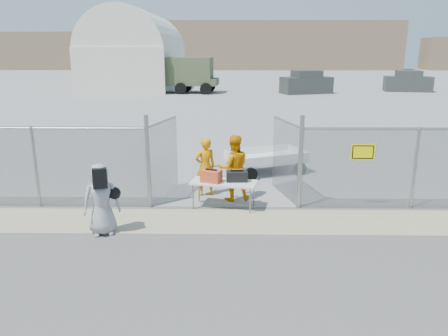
{
  "coord_description": "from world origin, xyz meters",
  "views": [
    {
      "loc": [
        0.17,
        -9.07,
        4.16
      ],
      "look_at": [
        0.0,
        2.0,
        1.1
      ],
      "focal_mm": 35.0,
      "sensor_mm": 36.0,
      "label": 1
    }
  ],
  "objects_px": {
    "folding_table": "(224,195)",
    "security_worker_left": "(205,167)",
    "visitor": "(101,199)",
    "security_worker_right": "(234,168)",
    "utility_trailer": "(266,161)"
  },
  "relations": [
    {
      "from": "folding_table",
      "to": "security_worker_left",
      "type": "bearing_deg",
      "value": 129.96
    },
    {
      "from": "security_worker_left",
      "to": "visitor",
      "type": "height_order",
      "value": "security_worker_left"
    },
    {
      "from": "folding_table",
      "to": "security_worker_right",
      "type": "bearing_deg",
      "value": 80.28
    },
    {
      "from": "visitor",
      "to": "security_worker_left",
      "type": "bearing_deg",
      "value": 33.41
    },
    {
      "from": "security_worker_right",
      "to": "folding_table",
      "type": "bearing_deg",
      "value": 58.08
    },
    {
      "from": "security_worker_left",
      "to": "utility_trailer",
      "type": "xyz_separation_m",
      "value": [
        1.94,
        2.42,
        -0.45
      ]
    },
    {
      "from": "folding_table",
      "to": "visitor",
      "type": "distance_m",
      "value": 3.29
    },
    {
      "from": "folding_table",
      "to": "security_worker_left",
      "type": "distance_m",
      "value": 1.27
    },
    {
      "from": "security_worker_left",
      "to": "visitor",
      "type": "xyz_separation_m",
      "value": [
        -2.21,
        -2.76,
        -0.02
      ]
    },
    {
      "from": "security_worker_right",
      "to": "utility_trailer",
      "type": "relative_size",
      "value": 0.56
    },
    {
      "from": "folding_table",
      "to": "visitor",
      "type": "height_order",
      "value": "visitor"
    },
    {
      "from": "security_worker_right",
      "to": "utility_trailer",
      "type": "xyz_separation_m",
      "value": [
        1.13,
        2.79,
        -0.53
      ]
    },
    {
      "from": "utility_trailer",
      "to": "security_worker_left",
      "type": "bearing_deg",
      "value": -150.69
    },
    {
      "from": "visitor",
      "to": "utility_trailer",
      "type": "height_order",
      "value": "visitor"
    },
    {
      "from": "folding_table",
      "to": "visitor",
      "type": "relative_size",
      "value": 1.03
    }
  ]
}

